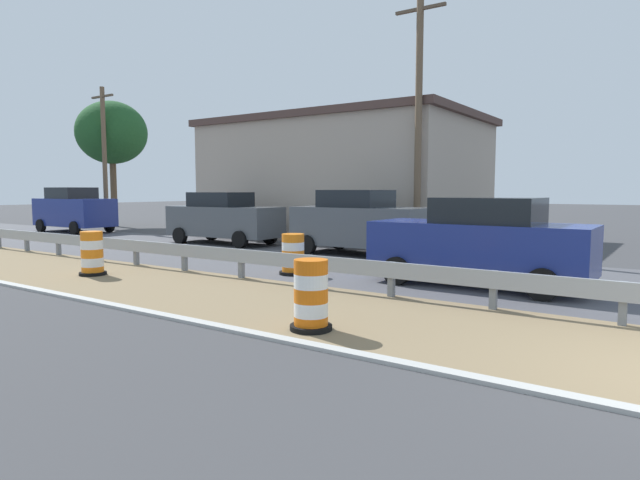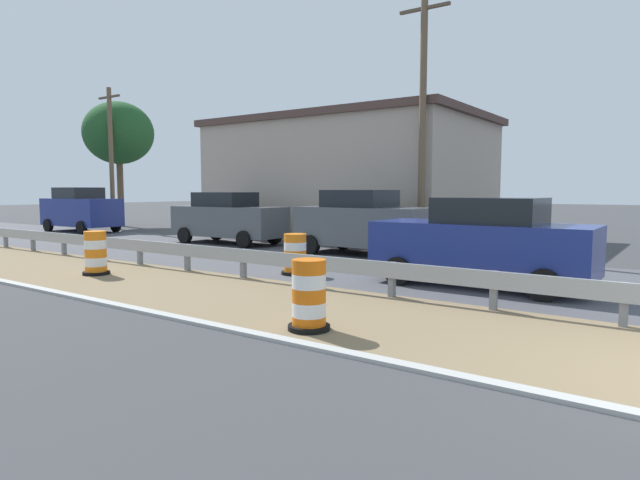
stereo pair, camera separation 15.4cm
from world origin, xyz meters
TOP-DOWN VIEW (x-y plane):
  - guardrail_median at (2.38, 3.28)m, footprint 0.18×50.76m
  - traffic_barrel_nearest at (-0.56, 5.15)m, footprint 0.65×0.65m
  - traffic_barrel_close at (3.57, 8.65)m, footprint 0.71×0.71m
  - traffic_barrel_mid at (0.63, 12.73)m, footprint 0.66×0.66m
  - car_trailing_near_lane at (8.19, 26.14)m, footprint 2.10×4.61m
  - car_lead_far_lane at (4.61, 4.23)m, footprint 2.01×4.70m
  - car_mid_far_lane at (8.17, 15.61)m, footprint 2.08×4.83m
  - car_distant_a at (8.14, 9.37)m, footprint 2.21×4.50m
  - roadside_shop_near at (14.38, 13.83)m, footprint 8.16×12.12m
  - utility_pole_near at (10.16, 8.25)m, footprint 0.24×1.80m
  - utility_pole_mid at (10.34, 26.61)m, footprint 0.24×1.80m
  - tree_roadside at (11.87, 28.12)m, footprint 3.98×3.98m

SIDE VIEW (x-z plane):
  - traffic_barrel_close at x=3.57m, z-range -0.05..0.98m
  - traffic_barrel_nearest at x=-0.56m, z-range -0.05..1.04m
  - traffic_barrel_mid at x=0.63m, z-range -0.05..1.05m
  - guardrail_median at x=2.38m, z-range 0.16..0.87m
  - car_lead_far_lane at x=4.61m, z-range 0.00..1.97m
  - car_mid_far_lane at x=8.17m, z-range 0.00..2.04m
  - car_distant_a at x=8.14m, z-range 0.00..2.13m
  - car_trailing_near_lane at x=8.19m, z-range 0.00..2.25m
  - roadside_shop_near at x=14.38m, z-range 0.01..5.38m
  - utility_pole_mid at x=10.34m, z-range 0.16..7.77m
  - utility_pole_near at x=10.16m, z-range 0.16..8.86m
  - tree_roadside at x=11.87m, z-range 1.79..9.00m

